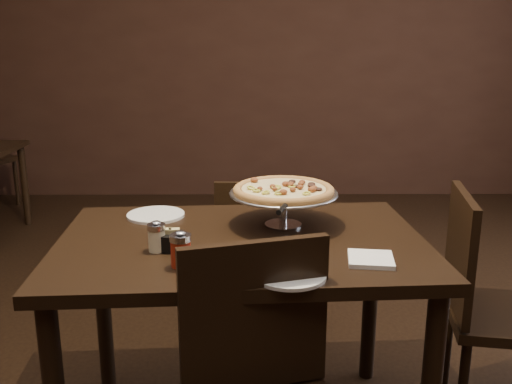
{
  "coord_description": "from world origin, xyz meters",
  "views": [
    {
      "loc": [
        0.1,
        -1.81,
        1.44
      ],
      "look_at": [
        0.12,
        0.08,
        0.94
      ],
      "focal_mm": 40.0,
      "sensor_mm": 36.0,
      "label": 1
    }
  ],
  "objects": [
    {
      "name": "room",
      "position": [
        0.06,
        0.03,
        1.4
      ],
      "size": [
        6.04,
        7.04,
        2.84
      ],
      "color": "black",
      "rests_on": "ground"
    },
    {
      "name": "dining_table",
      "position": [
        0.07,
        0.03,
        0.68
      ],
      "size": [
        1.3,
        0.91,
        0.78
      ],
      "rotation": [
        0.0,
        0.0,
        0.06
      ],
      "color": "black",
      "rests_on": "ground"
    },
    {
      "name": "pizza_stand",
      "position": [
        0.22,
        0.17,
        0.92
      ],
      "size": [
        0.4,
        0.4,
        0.16
      ],
      "color": "silver",
      "rests_on": "dining_table"
    },
    {
      "name": "parmesan_shaker",
      "position": [
        -0.2,
        -0.08,
        0.83
      ],
      "size": [
        0.06,
        0.06,
        0.1
      ],
      "color": "beige",
      "rests_on": "dining_table"
    },
    {
      "name": "pepper_flake_shaker",
      "position": [
        -0.11,
        -0.21,
        0.84
      ],
      "size": [
        0.06,
        0.06,
        0.11
      ],
      "color": "maroon",
      "rests_on": "dining_table"
    },
    {
      "name": "packet_caddy",
      "position": [
        -0.16,
        -0.07,
        0.81
      ],
      "size": [
        0.09,
        0.09,
        0.07
      ],
      "rotation": [
        0.0,
        0.0,
        0.11
      ],
      "color": "black",
      "rests_on": "dining_table"
    },
    {
      "name": "napkin_stack",
      "position": [
        0.47,
        -0.18,
        0.79
      ],
      "size": [
        0.15,
        0.15,
        0.01
      ],
      "primitive_type": "cube",
      "rotation": [
        0.0,
        0.0,
        -0.13
      ],
      "color": "white",
      "rests_on": "dining_table"
    },
    {
      "name": "plate_left",
      "position": [
        -0.27,
        0.29,
        0.79
      ],
      "size": [
        0.22,
        0.22,
        0.01
      ],
      "primitive_type": "cylinder",
      "color": "white",
      "rests_on": "dining_table"
    },
    {
      "name": "plate_near",
      "position": [
        0.21,
        -0.29,
        0.79
      ],
      "size": [
        0.21,
        0.21,
        0.01
      ],
      "primitive_type": "cylinder",
      "color": "white",
      "rests_on": "dining_table"
    },
    {
      "name": "serving_spatula",
      "position": [
        0.2,
        -0.04,
        0.91
      ],
      "size": [
        0.13,
        0.13,
        0.02
      ],
      "rotation": [
        0.0,
        0.0,
        -0.28
      ],
      "color": "silver",
      "rests_on": "pizza_stand"
    },
    {
      "name": "chair_far",
      "position": [
        0.13,
        0.79,
        0.45
      ],
      "size": [
        0.4,
        0.4,
        0.82
      ],
      "rotation": [
        0.0,
        0.0,
        3.1
      ],
      "color": "black",
      "rests_on": "ground"
    },
    {
      "name": "chair_side",
      "position": [
        1.0,
        0.15,
        0.49
      ],
      "size": [
        0.49,
        0.49,
        0.9
      ],
      "rotation": [
        0.0,
        0.0,
        1.4
      ],
      "color": "black",
      "rests_on": "ground"
    }
  ]
}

